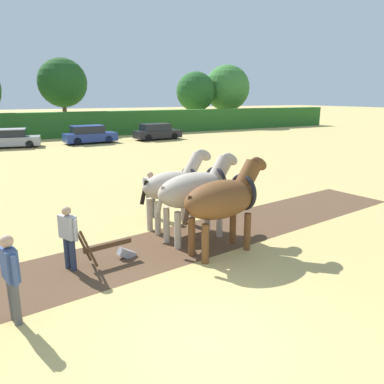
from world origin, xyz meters
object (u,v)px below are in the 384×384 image
Objects in this scene: farmer_onlooker_left at (11,273)px; parked_car_center at (89,135)px; parked_car_center_right at (157,132)px; draft_horse_lead_left at (224,199)px; tree_center_left at (62,83)px; farmer_beside_team at (151,191)px; plow at (113,249)px; tree_center at (196,92)px; parked_car_center_left at (11,139)px; tree_center_right at (227,88)px; draft_horse_lead_right at (197,189)px; farmer_at_plow at (68,234)px; draft_horse_trail_left at (174,185)px.

farmer_onlooker_left is 0.38× the size of parked_car_center.
parked_car_center is at bearing 176.12° from parked_car_center_right.
parked_car_center is at bearing 76.46° from draft_horse_lead_left.
tree_center_left is at bearing 86.69° from parked_car_center.
plow is at bearing -156.46° from farmer_beside_team.
tree_center is 40.90m from plow.
parked_car_center_left is 0.98× the size of parked_car_center.
draft_horse_lead_left is at bearing -24.09° from plow.
tree_center_left reaches higher than parked_car_center.
farmer_beside_team is at bearing -127.44° from tree_center_right.
farmer_onlooker_left is (-4.85, -1.99, -0.48)m from draft_horse_lead_right.
tree_center_left is 4.72× the size of farmer_onlooker_left.
tree_center reaches higher than farmer_onlooker_left.
farmer_at_plow is at bearing 40.94° from farmer_onlooker_left.
draft_horse_trail_left is 3.73m from farmer_at_plow.
draft_horse_trail_left is 1.72× the size of farmer_beside_team.
tree_center_left is at bearing 52.88° from farmer_at_plow.
draft_horse_trail_left reaches higher than parked_car_center_left.
plow is at bearing -127.47° from tree_center_right.
parked_car_center_right is (6.21, -0.11, -0.03)m from parked_car_center.
draft_horse_lead_right is at bearing -0.00° from plow.
parked_car_center_right is at bearing -133.47° from tree_center.
farmer_beside_team reaches higher than parked_car_center.
tree_center_right is 29.24m from parked_car_center_left.
farmer_onlooker_left is (-1.30, -1.71, 0.09)m from farmer_at_plow.
parked_car_center_right is (9.36, 20.99, -0.17)m from farmer_beside_team.
draft_horse_trail_left is (-0.29, 2.29, -0.08)m from draft_horse_lead_left.
draft_horse_lead_left reaches higher than farmer_onlooker_left.
parked_car_center_right is (8.85, 24.63, -0.73)m from draft_horse_lead_left.
farmer_at_plow is 1.00× the size of farmer_beside_team.
parked_car_center_right is at bearing 35.55° from farmer_at_plow.
draft_horse_trail_left is (-0.13, 1.14, -0.09)m from draft_horse_lead_right.
plow is at bearing 180.00° from draft_horse_lead_right.
draft_horse_lead_right is 0.67× the size of parked_car_center_left.
farmer_beside_team is at bearing 14.34° from farmer_at_plow.
tree_center_left is 34.34m from draft_horse_lead_right.
tree_center_left is 35.12m from plow.
draft_horse_lead_right reaches higher than parked_car_center_right.
parked_car_center_left is at bearing 175.22° from parked_car_center_right.
tree_center is at bearing 30.05° from farmer_at_plow.
farmer_onlooker_left is at bearing -153.89° from draft_horse_trail_left.
farmer_onlooker_left is (-4.50, -4.48, 0.09)m from farmer_beside_team.
draft_horse_lead_left reaches higher than parked_car_center.
draft_horse_lead_left is 26.18m from parked_car_center_right.
parked_car_center_left is at bearing -120.89° from tree_center_left.
parked_car_center_left is (1.62, 25.89, -0.26)m from farmer_onlooker_left.
farmer_onlooker_left is 0.38× the size of parked_car_center_right.
parked_car_center_left is at bearing 90.25° from draft_horse_lead_left.
farmer_beside_team is 0.36× the size of parked_car_center_left.
tree_center_right is 5.15× the size of farmer_beside_team.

